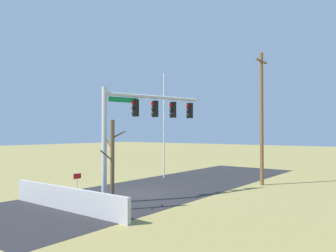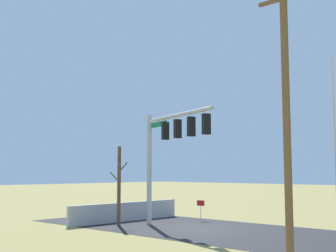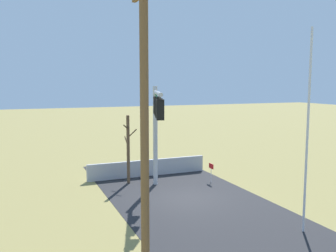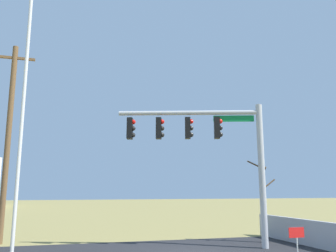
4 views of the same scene
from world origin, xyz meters
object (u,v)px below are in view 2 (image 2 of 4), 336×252
flagpole (335,143)px  signal_mast (167,143)px  utility_pole (286,113)px  open_sign (201,206)px  bare_tree (119,185)px

flagpole → signal_mast: bearing=28.2°
utility_pole → open_sign: size_ratio=7.76×
signal_mast → open_sign: signal_mast is taller
signal_mast → flagpole: flagpole is taller
flagpole → open_sign: 9.12m
utility_pole → flagpole: bearing=-78.7°
signal_mast → flagpole: size_ratio=0.72×
flagpole → bare_tree: 11.50m
utility_pole → bare_tree: utility_pole is taller
utility_pole → open_sign: utility_pole is taller
signal_mast → utility_pole: 9.67m
flagpole → open_sign: flagpole is taller
signal_mast → bare_tree: 3.72m
utility_pole → signal_mast: bearing=-22.6°
utility_pole → open_sign: bearing=-38.1°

